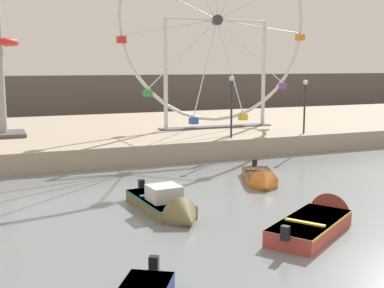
{
  "coord_description": "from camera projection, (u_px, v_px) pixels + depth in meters",
  "views": [
    {
      "loc": [
        -10.18,
        -9.72,
        5.58
      ],
      "look_at": [
        -1.71,
        11.02,
        2.04
      ],
      "focal_mm": 47.05,
      "sensor_mm": 36.0,
      "label": 1
    }
  ],
  "objects": [
    {
      "name": "motorboat_orange_hull",
      "position": [
        261.0,
        179.0,
        23.71
      ],
      "size": [
        2.69,
        4.15,
        1.28
      ],
      "rotation": [
        0.0,
        0.0,
        4.33
      ],
      "color": "orange",
      "rests_on": "ground_plane"
    },
    {
      "name": "ferris_wheel_white_frame",
      "position": [
        217.0,
        23.0,
        35.03
      ],
      "size": [
        14.3,
        1.2,
        14.61
      ],
      "color": "silver",
      "rests_on": "quay_promenade"
    },
    {
      "name": "motorboat_faded_red",
      "position": [
        320.0,
        220.0,
        17.32
      ],
      "size": [
        4.87,
        3.93,
        1.5
      ],
      "rotation": [
        0.0,
        0.0,
        0.58
      ],
      "color": "#B24238",
      "rests_on": "ground_plane"
    },
    {
      "name": "distant_town_skyline",
      "position": [
        83.0,
        95.0,
        57.2
      ],
      "size": [
        140.0,
        3.0,
        4.4
      ],
      "primitive_type": "cube",
      "color": "#564C47",
      "rests_on": "ground_plane"
    },
    {
      "name": "quay_promenade",
      "position": [
        136.0,
        133.0,
        37.51
      ],
      "size": [
        110.0,
        18.86,
        1.11
      ],
      "primitive_type": "cube",
      "color": "tan",
      "rests_on": "ground_plane"
    },
    {
      "name": "promenade_lamp_far",
      "position": [
        232.0,
        97.0,
        30.65
      ],
      "size": [
        0.32,
        0.32,
        3.8
      ],
      "color": "#2D2D33",
      "rests_on": "quay_promenade"
    },
    {
      "name": "motorboat_olive_wood",
      "position": [
        169.0,
        207.0,
        18.85
      ],
      "size": [
        1.81,
        4.92,
        1.51
      ],
      "rotation": [
        0.0,
        0.0,
        4.79
      ],
      "color": "olive",
      "rests_on": "ground_plane"
    },
    {
      "name": "promenade_lamp_near",
      "position": [
        305.0,
        98.0,
        32.54
      ],
      "size": [
        0.32,
        0.32,
        3.51
      ],
      "color": "#2D2D33",
      "rests_on": "quay_promenade"
    }
  ]
}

